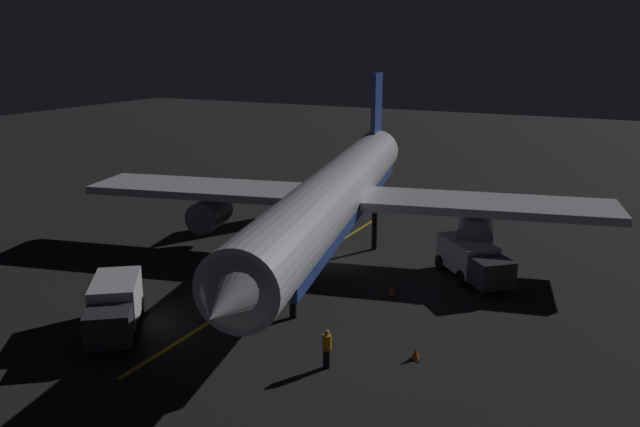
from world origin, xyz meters
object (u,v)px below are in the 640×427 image
object	(u,v)px
baggage_truck	(115,307)
catering_truck	(472,261)
ground_crew_worker	(327,349)
traffic_cone_far	(287,260)
airliner	(337,195)
traffic_cone_near_left	(415,354)
traffic_cone_near_right	(281,271)
traffic_cone_under_wing	(392,291)

from	to	relation	value
baggage_truck	catering_truck	bearing A→B (deg)	-132.85
ground_crew_worker	traffic_cone_far	world-z (taller)	ground_crew_worker
airliner	catering_truck	bearing A→B (deg)	178.10
airliner	ground_crew_worker	bearing A→B (deg)	113.58
traffic_cone_near_left	traffic_cone_far	world-z (taller)	same
baggage_truck	traffic_cone_far	distance (m)	12.41
traffic_cone_far	traffic_cone_near_left	bearing A→B (deg)	143.00
ground_crew_worker	traffic_cone_near_right	world-z (taller)	ground_crew_worker
traffic_cone_far	airliner	bearing A→B (deg)	-127.67
airliner	traffic_cone_far	size ratio (longest dim) A/B	72.28
airliner	baggage_truck	xyz separation A→B (m)	(4.66, 14.84, -2.85)
airliner	ground_crew_worker	distance (m)	15.16
traffic_cone_near_left	traffic_cone_far	distance (m)	14.00
traffic_cone_near_right	ground_crew_worker	bearing A→B (deg)	129.54
baggage_truck	traffic_cone_near_left	xyz separation A→B (m)	(-13.73, -3.68, -0.98)
baggage_truck	ground_crew_worker	world-z (taller)	baggage_truck
catering_truck	traffic_cone_near_left	bearing A→B (deg)	91.22
airliner	baggage_truck	world-z (taller)	airliner
catering_truck	ground_crew_worker	bearing A→B (deg)	77.67
traffic_cone_near_right	traffic_cone_far	size ratio (longest dim) A/B	1.00
traffic_cone_under_wing	traffic_cone_near_left	bearing A→B (deg)	118.28
traffic_cone_far	catering_truck	bearing A→B (deg)	-167.42
airliner	traffic_cone_under_wing	xyz separation A→B (m)	(-5.58, 4.69, -3.83)
traffic_cone_near_right	traffic_cone_far	bearing A→B (deg)	-70.87
ground_crew_worker	traffic_cone_near_right	xyz separation A→B (m)	(7.38, -8.95, -0.64)
airliner	traffic_cone_under_wing	distance (m)	8.23
catering_truck	traffic_cone_far	size ratio (longest dim) A/B	10.29
baggage_truck	traffic_cone_near_right	world-z (taller)	baggage_truck
ground_crew_worker	traffic_cone_near_left	bearing A→B (deg)	-142.35
baggage_truck	traffic_cone_under_wing	world-z (taller)	baggage_truck
traffic_cone_under_wing	catering_truck	bearing A→B (deg)	-126.52
traffic_cone_near_left	traffic_cone_near_right	xyz separation A→B (m)	(10.52, -6.52, 0.00)
baggage_truck	ground_crew_worker	bearing A→B (deg)	-173.24
traffic_cone_near_right	traffic_cone_far	world-z (taller)	same
traffic_cone_near_left	traffic_cone_near_right	size ratio (longest dim) A/B	1.00
traffic_cone_far	traffic_cone_near_right	bearing A→B (deg)	109.13
ground_crew_worker	traffic_cone_far	size ratio (longest dim) A/B	3.16
catering_truck	traffic_cone_under_wing	world-z (taller)	catering_truck
traffic_cone_near_right	traffic_cone_far	distance (m)	2.01
airliner	traffic_cone_far	distance (m)	5.16
ground_crew_worker	baggage_truck	bearing A→B (deg)	6.76
ground_crew_worker	traffic_cone_near_left	distance (m)	4.01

